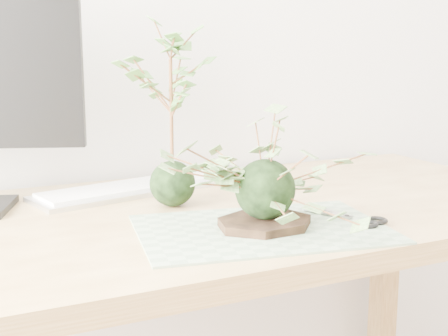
{
  "coord_description": "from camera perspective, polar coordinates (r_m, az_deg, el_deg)",
  "views": [
    {
      "loc": [
        -0.48,
        0.14,
        1.06
      ],
      "look_at": [
        0.0,
        1.14,
        0.84
      ],
      "focal_mm": 50.0,
      "sensor_mm": 36.0,
      "label": 1
    }
  ],
  "objects": [
    {
      "name": "desk",
      "position": [
        1.25,
        -2.89,
        -7.85
      ],
      "size": [
        1.6,
        0.7,
        0.74
      ],
      "color": "tan",
      "rests_on": "ground_plane"
    },
    {
      "name": "keyboard",
      "position": [
        1.4,
        -8.25,
        -1.84
      ],
      "size": [
        0.47,
        0.23,
        0.02
      ],
      "rotation": [
        0.0,
        0.0,
        0.22
      ],
      "color": "silver",
      "rests_on": "desk"
    },
    {
      "name": "ivy_kokedama",
      "position": [
        1.08,
        3.81,
        0.63
      ],
      "size": [
        0.35,
        0.35,
        0.21
      ],
      "rotation": [
        0.0,
        0.0,
        0.18
      ],
      "color": "black",
      "rests_on": "stone_dish"
    },
    {
      "name": "scissors",
      "position": [
        1.16,
        12.23,
        -4.73
      ],
      "size": [
        0.08,
        0.17,
        0.01
      ],
      "rotation": [
        0.0,
        0.0,
        0.33
      ],
      "color": "gray",
      "rests_on": "cutting_mat"
    },
    {
      "name": "maple_kokedama",
      "position": [
        1.23,
        -4.9,
        8.82
      ],
      "size": [
        0.21,
        0.21,
        0.39
      ],
      "rotation": [
        0.0,
        0.0,
        -0.01
      ],
      "color": "black",
      "rests_on": "desk"
    },
    {
      "name": "cutting_mat",
      "position": [
        1.1,
        3.52,
        -5.58
      ],
      "size": [
        0.48,
        0.36,
        0.0
      ],
      "primitive_type": "cube",
      "rotation": [
        0.0,
        0.0,
        -0.18
      ],
      "color": "slate",
      "rests_on": "desk"
    },
    {
      "name": "stone_dish",
      "position": [
        1.11,
        3.74,
        -5.02
      ],
      "size": [
        0.19,
        0.19,
        0.01
      ],
      "primitive_type": "cylinder",
      "rotation": [
        0.0,
        0.0,
        0.04
      ],
      "color": "black",
      "rests_on": "cutting_mat"
    }
  ]
}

